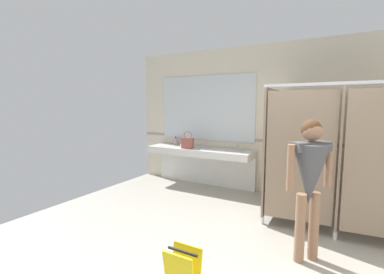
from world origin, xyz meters
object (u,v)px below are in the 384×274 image
object	(u,v)px
soap_dispenser	(176,141)
person_standing	(310,174)
paper_cup	(182,146)
handbag	(188,142)

from	to	relation	value
soap_dispenser	person_standing	bearing A→B (deg)	-33.44
person_standing	paper_cup	world-z (taller)	person_standing
handbag	paper_cup	xyz separation A→B (m)	(-0.15, 0.01, -0.09)
person_standing	paper_cup	bearing A→B (deg)	147.67
person_standing	soap_dispenser	xyz separation A→B (m)	(-3.06, 2.02, -0.08)
paper_cup	handbag	bearing A→B (deg)	-5.54
person_standing	paper_cup	xyz separation A→B (m)	(-2.70, 1.71, -0.12)
person_standing	handbag	world-z (taller)	person_standing
soap_dispenser	paper_cup	bearing A→B (deg)	-40.86
handbag	person_standing	bearing A→B (deg)	-33.64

